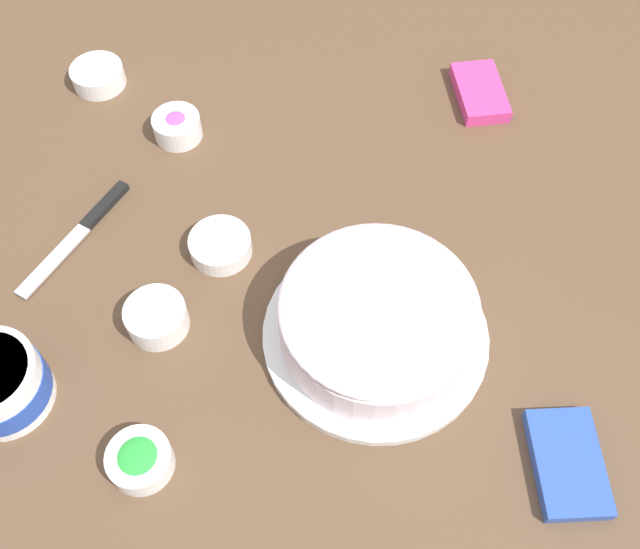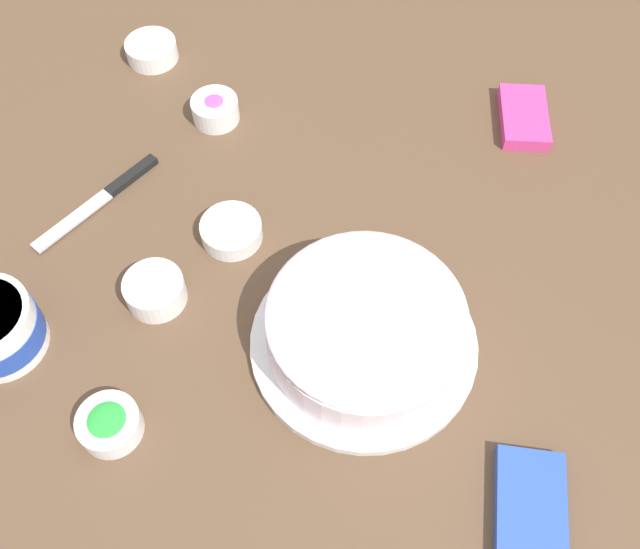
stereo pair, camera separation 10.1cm
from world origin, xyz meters
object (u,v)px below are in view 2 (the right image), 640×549
at_px(sprinkle_bowl_rainbow, 215,109).
at_px(sprinkle_bowl_orange, 231,231).
at_px(sprinkle_bowl_pink, 155,290).
at_px(candy_box_lower, 530,506).
at_px(sprinkle_bowl_blue, 152,50).
at_px(candy_box_upper, 524,117).
at_px(sprinkle_bowl_green, 109,424).
at_px(spreading_knife, 108,194).
at_px(frosted_cake, 365,329).

xyz_separation_m(sprinkle_bowl_rainbow, sprinkle_bowl_orange, (-0.22, -0.10, -0.01)).
distance_m(sprinkle_bowl_rainbow, sprinkle_bowl_orange, 0.25).
height_order(sprinkle_bowl_pink, candy_box_lower, sprinkle_bowl_pink).
bearing_deg(candy_box_lower, sprinkle_bowl_pink, 66.64).
distance_m(sprinkle_bowl_rainbow, sprinkle_bowl_blue, 0.19).
bearing_deg(candy_box_upper, sprinkle_bowl_rainbow, 92.55).
bearing_deg(candy_box_upper, candy_box_lower, 175.73).
bearing_deg(sprinkle_bowl_green, candy_box_upper, -33.36).
height_order(candy_box_lower, candy_box_upper, candy_box_upper).
height_order(spreading_knife, sprinkle_bowl_pink, sprinkle_bowl_pink).
distance_m(spreading_knife, sprinkle_bowl_orange, 0.21).
relative_size(sprinkle_bowl_green, candy_box_lower, 0.59).
relative_size(sprinkle_bowl_pink, candy_box_lower, 0.62).
xyz_separation_m(sprinkle_bowl_rainbow, sprinkle_bowl_blue, (0.11, 0.16, -0.00)).
bearing_deg(sprinkle_bowl_pink, sprinkle_bowl_rainbow, 5.75).
xyz_separation_m(sprinkle_bowl_rainbow, candy_box_lower, (-0.51, -0.58, -0.01)).
bearing_deg(sprinkle_bowl_orange, spreading_knife, 83.57).
xyz_separation_m(frosted_cake, sprinkle_bowl_blue, (0.46, 0.50, -0.03)).
relative_size(sprinkle_bowl_green, sprinkle_bowl_orange, 0.88).
bearing_deg(sprinkle_bowl_green, candy_box_lower, -85.87).
relative_size(sprinkle_bowl_blue, candy_box_lower, 0.66).
height_order(sprinkle_bowl_orange, candy_box_upper, sprinkle_bowl_orange).
bearing_deg(sprinkle_bowl_orange, sprinkle_bowl_blue, 38.09).
relative_size(sprinkle_bowl_orange, candy_box_lower, 0.67).
height_order(spreading_knife, sprinkle_bowl_blue, sprinkle_bowl_blue).
bearing_deg(spreading_knife, sprinkle_bowl_orange, -96.43).
relative_size(spreading_knife, candy_box_upper, 1.69).
relative_size(spreading_knife, sprinkle_bowl_pink, 2.58).
height_order(sprinkle_bowl_pink, sprinkle_bowl_blue, sprinkle_bowl_pink).
relative_size(spreading_knife, sprinkle_bowl_green, 2.73).
relative_size(sprinkle_bowl_rainbow, sprinkle_bowl_green, 0.97).
height_order(frosted_cake, sprinkle_bowl_orange, frosted_cake).
bearing_deg(sprinkle_bowl_pink, candy_box_upper, -44.04).
relative_size(spreading_knife, sprinkle_bowl_rainbow, 2.82).
xyz_separation_m(frosted_cake, spreading_knife, (0.15, 0.44, -0.04)).
height_order(sprinkle_bowl_rainbow, sprinkle_bowl_blue, sprinkle_bowl_rainbow).
xyz_separation_m(sprinkle_bowl_rainbow, sprinkle_bowl_pink, (-0.35, -0.04, 0.00)).
xyz_separation_m(sprinkle_bowl_green, sprinkle_bowl_blue, (0.66, 0.21, -0.00)).
xyz_separation_m(spreading_knife, candy_box_upper, (0.33, -0.61, 0.01)).
relative_size(sprinkle_bowl_rainbow, sprinkle_bowl_pink, 0.92).
distance_m(sprinkle_bowl_rainbow, sprinkle_bowl_green, 0.55).
height_order(frosted_cake, sprinkle_bowl_rainbow, frosted_cake).
bearing_deg(sprinkle_bowl_blue, frosted_cake, -133.03).
distance_m(sprinkle_bowl_orange, candy_box_upper, 0.53).
height_order(spreading_knife, candy_box_lower, candy_box_lower).
height_order(frosted_cake, sprinkle_bowl_green, frosted_cake).
bearing_deg(frosted_cake, sprinkle_bowl_orange, 61.36).
bearing_deg(candy_box_lower, sprinkle_bowl_rainbow, 41.45).
relative_size(sprinkle_bowl_pink, sprinkle_bowl_blue, 0.95).
relative_size(sprinkle_bowl_blue, candy_box_upper, 0.69).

